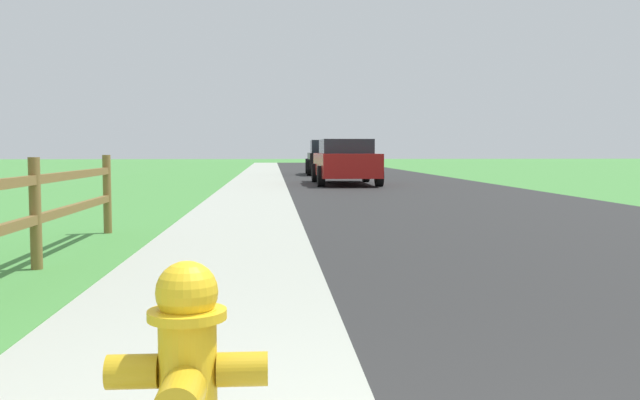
# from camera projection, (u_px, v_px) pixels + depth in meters

# --- Properties ---
(ground_plane) EXTENTS (120.00, 120.00, 0.00)m
(ground_plane) POSITION_uv_depth(u_px,v_px,m) (284.00, 180.00, 26.61)
(ground_plane) COLOR #478D3F
(road_asphalt) EXTENTS (7.00, 66.00, 0.01)m
(road_asphalt) POSITION_uv_depth(u_px,v_px,m) (366.00, 177.00, 28.85)
(road_asphalt) COLOR #282828
(road_asphalt) RESTS_ON ground
(curb_concrete) EXTENTS (6.00, 66.00, 0.01)m
(curb_concrete) POSITION_uv_depth(u_px,v_px,m) (210.00, 178.00, 28.39)
(curb_concrete) COLOR #A7AB9E
(curb_concrete) RESTS_ON ground
(grass_verge) EXTENTS (5.00, 66.00, 0.00)m
(grass_verge) POSITION_uv_depth(u_px,v_px,m) (174.00, 178.00, 28.29)
(grass_verge) COLOR #478D3F
(grass_verge) RESTS_ON ground
(fire_hydrant) EXTENTS (0.58, 0.48, 0.76)m
(fire_hydrant) POSITION_uv_depth(u_px,v_px,m) (187.00, 366.00, 2.48)
(fire_hydrant) COLOR yellow
(fire_hydrant) RESTS_ON ground
(parked_suv_red) EXTENTS (2.06, 4.99, 1.50)m
(parked_suv_red) POSITION_uv_depth(u_px,v_px,m) (345.00, 161.00, 23.06)
(parked_suv_red) COLOR maroon
(parked_suv_red) RESTS_ON ground
(parked_car_black) EXTENTS (2.14, 4.52, 1.60)m
(parked_car_black) POSITION_uv_depth(u_px,v_px,m) (328.00, 157.00, 31.98)
(parked_car_black) COLOR black
(parked_car_black) RESTS_ON ground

